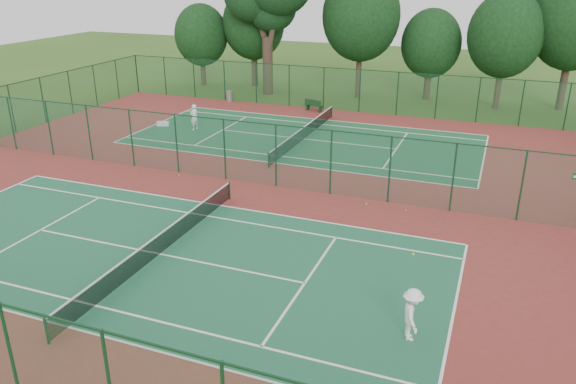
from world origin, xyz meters
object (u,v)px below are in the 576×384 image
(player_near, at_px, (412,314))
(player_far, at_px, (194,117))
(bench, at_px, (314,105))
(trash_bin, at_px, (229,96))
(kit_bag, at_px, (163,124))

(player_near, xyz_separation_m, player_far, (-19.05, 19.35, 0.03))
(player_near, bearing_deg, bench, 5.66)
(player_near, distance_m, player_far, 27.15)
(bench, bearing_deg, trash_bin, -168.48)
(player_far, height_order, trash_bin, player_far)
(kit_bag, bearing_deg, player_far, -19.61)
(player_far, distance_m, trash_bin, 9.41)
(player_far, bearing_deg, trash_bin, -150.96)
(trash_bin, relative_size, kit_bag, 1.06)
(player_far, height_order, bench, player_far)
(bench, bearing_deg, kit_bag, -120.50)
(trash_bin, height_order, kit_bag, trash_bin)
(bench, height_order, kit_bag, bench)
(player_far, relative_size, trash_bin, 1.95)
(player_far, bearing_deg, bench, 161.36)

